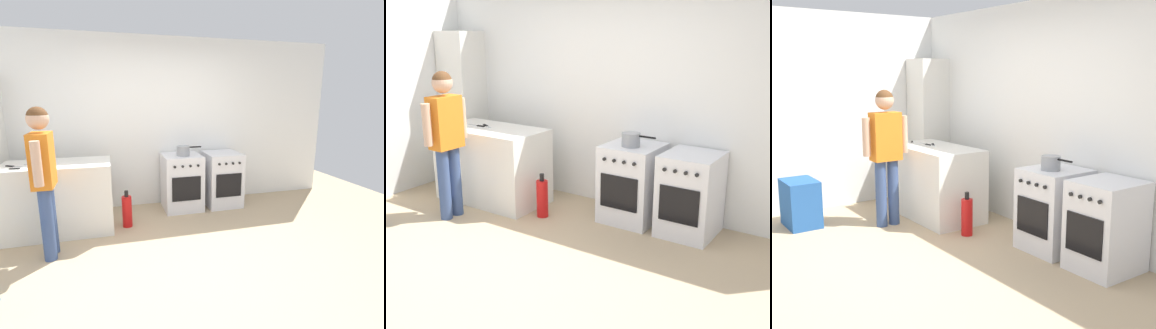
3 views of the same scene
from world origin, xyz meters
TOP-DOWN VIEW (x-y plane):
  - ground_plane at (0.00, 0.00)m, footprint 8.00×8.00m
  - back_wall at (0.00, 1.95)m, footprint 6.00×0.10m
  - counter_unit at (-1.35, 1.20)m, footprint 1.30×0.70m
  - oven_left at (0.35, 1.58)m, footprint 0.57×0.62m
  - oven_right at (1.01, 1.58)m, footprint 0.54×0.62m
  - pot at (0.36, 1.50)m, footprint 0.38×0.20m
  - knife_utility at (-1.57, 1.20)m, footprint 0.25×0.04m
  - knife_bread at (-1.86, 1.00)m, footprint 0.35×0.08m
  - knife_carving at (-1.77, 1.11)m, footprint 0.30×0.19m
  - knife_paring at (-1.47, 1.25)m, footprint 0.20×0.11m
  - person at (-1.37, 0.54)m, footprint 0.22×0.57m
  - fire_extinguisher at (-0.52, 1.10)m, footprint 0.13×0.13m
  - larder_cabinet at (-2.30, 1.68)m, footprint 0.48×0.44m

SIDE VIEW (x-z plane):
  - ground_plane at x=0.00m, z-range 0.00..0.00m
  - fire_extinguisher at x=-0.52m, z-range -0.03..0.47m
  - oven_right at x=1.01m, z-range 0.00..0.85m
  - oven_left at x=0.35m, z-range 0.00..0.85m
  - counter_unit at x=-1.35m, z-range 0.00..0.90m
  - knife_bread at x=-1.86m, z-range 0.90..0.91m
  - knife_carving at x=-1.77m, z-range 0.90..0.91m
  - knife_utility at x=-1.57m, z-range 0.90..0.91m
  - knife_paring at x=-1.47m, z-range 0.90..0.91m
  - pot at x=0.36m, z-range 0.85..1.00m
  - person at x=-1.37m, z-range 0.15..1.77m
  - larder_cabinet at x=-2.30m, z-range 0.00..2.00m
  - back_wall at x=0.00m, z-range 0.00..2.60m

